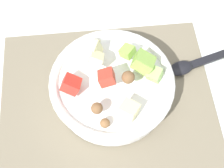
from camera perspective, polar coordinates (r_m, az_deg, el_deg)
ground_plane at (r=0.72m, az=-0.87°, el=-2.65°), size 2.40×2.40×0.00m
placemat at (r=0.72m, az=-0.88°, el=-2.55°), size 0.46×0.38×0.01m
salad_bowl at (r=0.68m, az=0.02°, el=-0.24°), size 0.26×0.26×0.12m
serving_spoon at (r=0.78m, az=15.31°, el=3.83°), size 0.24×0.09×0.01m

